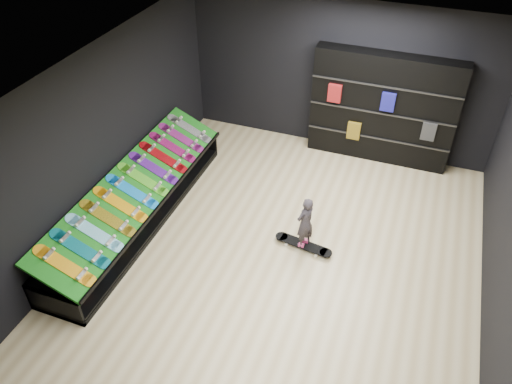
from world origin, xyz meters
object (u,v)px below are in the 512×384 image
(back_shelving, at_px, (383,109))
(child, at_px, (304,231))
(display_rack, at_px, (139,207))
(floor_skateboard, at_px, (303,246))

(back_shelving, height_order, child, back_shelving)
(display_rack, relative_size, back_shelving, 1.66)
(display_rack, xyz_separation_m, child, (2.83, 0.28, 0.12))
(floor_skateboard, relative_size, child, 1.77)
(back_shelving, xyz_separation_m, child, (-0.62, -3.04, -0.72))
(child, bearing_deg, floor_skateboard, 180.00)
(display_rack, distance_m, back_shelving, 4.86)
(back_shelving, height_order, floor_skateboard, back_shelving)
(display_rack, height_order, floor_skateboard, display_rack)
(display_rack, relative_size, child, 8.14)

